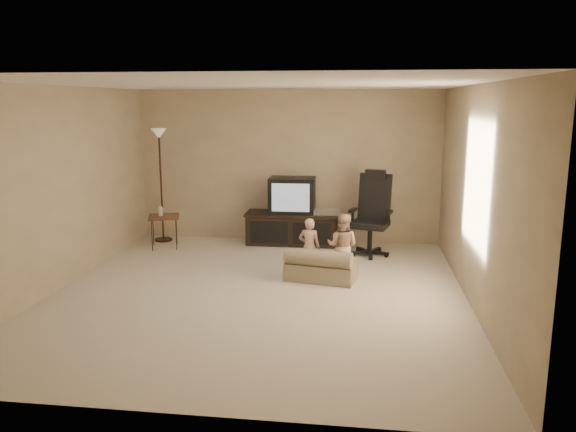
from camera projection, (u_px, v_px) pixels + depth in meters
The scene contains 9 objects.
floor at pixel (258, 293), 6.87m from camera, with size 5.50×5.50×0.00m, color beige.
room_shell at pixel (257, 170), 6.57m from camera, with size 5.50×5.50×5.50m.
tv_stand at pixel (293, 217), 9.19m from camera, with size 1.55×0.59×1.10m.
office_chair at pixel (372, 225), 8.54m from camera, with size 0.73×0.75×1.29m.
side_table at pixel (164, 217), 8.93m from camera, with size 0.59×0.59×0.70m.
floor_lamp at pixel (160, 160), 9.21m from camera, with size 0.29×0.29×1.88m.
child_sofa at pixel (320, 267), 7.33m from camera, with size 0.97×0.67×0.44m.
toddler_left at pixel (309, 247), 7.50m from camera, with size 0.29×0.21×0.79m, color tan.
toddler_right at pixel (342, 246), 7.39m from camera, with size 0.42×0.23×0.87m, color tan.
Camera 1 is at (1.22, -6.44, 2.31)m, focal length 35.00 mm.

